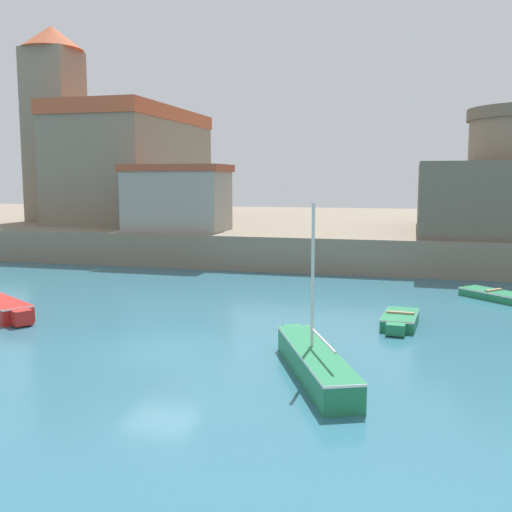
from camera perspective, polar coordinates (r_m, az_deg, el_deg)
ground_plane at (r=21.20m, az=-9.10°, el=-9.01°), size 200.00×200.00×0.00m
quay_seawall at (r=57.54m, az=6.46°, el=2.52°), size 120.00×40.00×2.25m
sailboat_green_2 at (r=18.47m, az=5.58°, el=-9.93°), size 3.49×6.47×5.23m
dinghy_green_3 at (r=25.06m, az=13.54°, el=-5.92°), size 1.51×3.38×0.57m
dinghy_green_4 at (r=32.00m, az=21.85°, el=-3.45°), size 3.46×3.40×0.50m
church at (r=55.35m, az=-12.73°, el=9.20°), size 13.30×17.35×16.70m
harbor_shed_near_wharf at (r=43.03m, az=-7.53°, el=5.54°), size 7.31×4.28×4.68m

